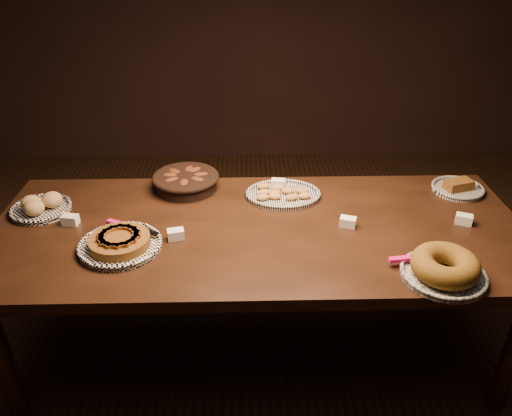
{
  "coord_description": "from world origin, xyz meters",
  "views": [
    {
      "loc": [
        -0.06,
        -1.89,
        1.94
      ],
      "look_at": [
        -0.01,
        0.05,
        0.82
      ],
      "focal_mm": 35.0,
      "sensor_mm": 36.0,
      "label": 1
    }
  ],
  "objects_px": {
    "apple_tart_plate": "(120,243)",
    "bundt_cake_plate": "(444,268)",
    "madeleine_platter": "(282,194)",
    "buffet_table": "(258,241)"
  },
  "relations": [
    {
      "from": "apple_tart_plate",
      "to": "bundt_cake_plate",
      "type": "relative_size",
      "value": 1.0
    },
    {
      "from": "madeleine_platter",
      "to": "bundt_cake_plate",
      "type": "height_order",
      "value": "bundt_cake_plate"
    },
    {
      "from": "buffet_table",
      "to": "apple_tart_plate",
      "type": "distance_m",
      "value": 0.61
    },
    {
      "from": "apple_tart_plate",
      "to": "bundt_cake_plate",
      "type": "height_order",
      "value": "bundt_cake_plate"
    },
    {
      "from": "buffet_table",
      "to": "bundt_cake_plate",
      "type": "relative_size",
      "value": 6.74
    },
    {
      "from": "buffet_table",
      "to": "apple_tart_plate",
      "type": "xyz_separation_m",
      "value": [
        -0.58,
        -0.15,
        0.1
      ]
    },
    {
      "from": "buffet_table",
      "to": "apple_tart_plate",
      "type": "relative_size",
      "value": 6.77
    },
    {
      "from": "apple_tart_plate",
      "to": "madeleine_platter",
      "type": "distance_m",
      "value": 0.83
    },
    {
      "from": "buffet_table",
      "to": "bundt_cake_plate",
      "type": "xyz_separation_m",
      "value": [
        0.7,
        -0.38,
        0.12
      ]
    },
    {
      "from": "buffet_table",
      "to": "madeleine_platter",
      "type": "relative_size",
      "value": 6.58
    }
  ]
}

